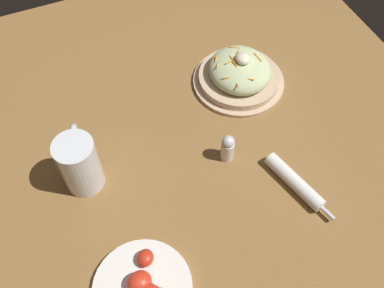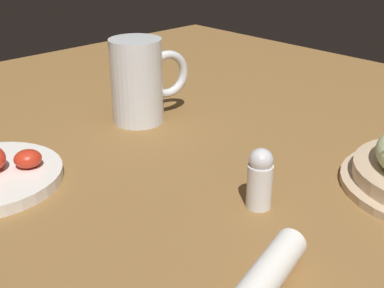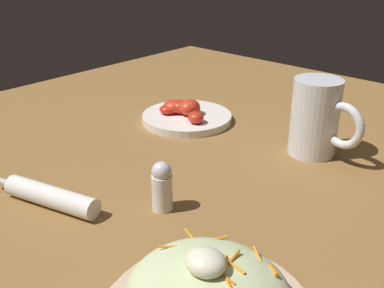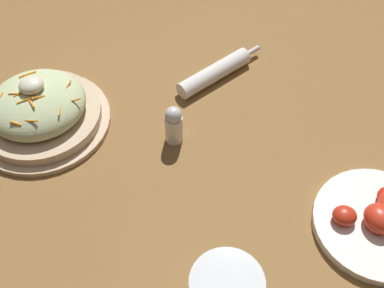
% 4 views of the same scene
% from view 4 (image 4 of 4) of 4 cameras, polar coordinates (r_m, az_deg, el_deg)
% --- Properties ---
extents(ground_plane, '(1.43, 1.43, 0.00)m').
position_cam_4_polar(ground_plane, '(0.79, 1.83, -6.39)').
color(ground_plane, olive).
extents(salad_plate, '(0.24, 0.24, 0.10)m').
position_cam_4_polar(salad_plate, '(0.90, -17.05, 3.74)').
color(salad_plate, '#D1B28E').
rests_on(salad_plate, ground_plane).
extents(napkin_roll, '(0.19, 0.07, 0.03)m').
position_cam_4_polar(napkin_roll, '(0.96, 2.63, 8.15)').
color(napkin_roll, white).
rests_on(napkin_roll, ground_plane).
extents(tomato_plate, '(0.19, 0.19, 0.05)m').
position_cam_4_polar(tomato_plate, '(0.81, 20.50, -8.14)').
color(tomato_plate, white).
rests_on(tomato_plate, ground_plane).
extents(salt_shaker, '(0.03, 0.03, 0.08)m').
position_cam_4_polar(salt_shaker, '(0.83, -2.26, 2.20)').
color(salt_shaker, white).
rests_on(salt_shaker, ground_plane).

